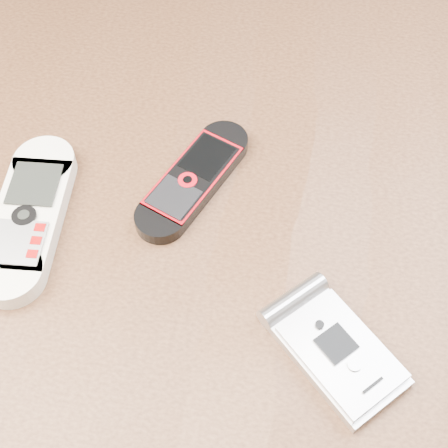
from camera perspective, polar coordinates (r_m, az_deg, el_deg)
table at (r=0.56m, az=-0.51°, el=-6.57°), size 1.20×0.80×0.75m
nokia_white at (r=0.48m, az=-17.41°, el=0.73°), size 0.06×0.15×0.02m
nokia_black_red at (r=0.49m, az=-2.80°, el=4.16°), size 0.09×0.13×0.01m
motorola_razr at (r=0.42m, az=10.34°, el=-11.35°), size 0.11×0.11×0.02m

